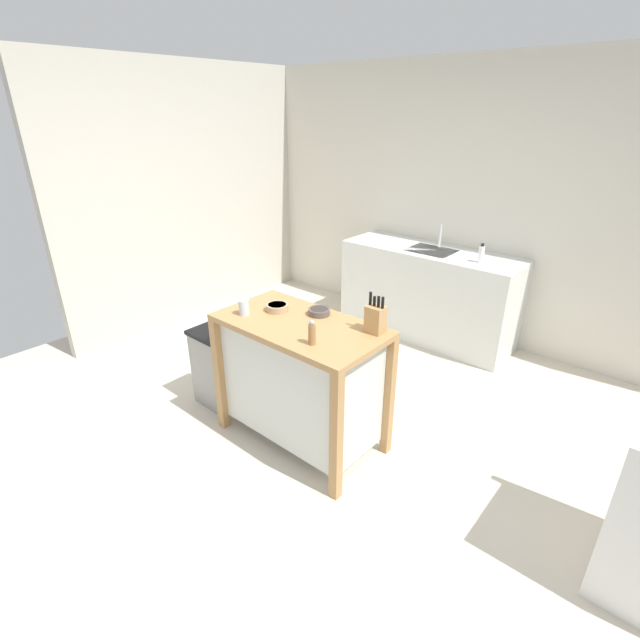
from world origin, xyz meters
TOP-DOWN VIEW (x-y plane):
  - ground_plane at (0.00, 0.00)m, footprint 6.13×6.13m
  - wall_back at (0.00, 2.37)m, footprint 5.13×0.10m
  - wall_left at (-2.56, 0.88)m, footprint 0.10×2.97m
  - kitchen_island at (-0.12, -0.05)m, footprint 1.12×0.61m
  - knife_block at (0.32, 0.15)m, footprint 0.11×0.09m
  - bowl_ceramic_wide at (-0.11, 0.13)m, footprint 0.15×0.15m
  - bowl_stoneware_deep at (-0.37, -0.01)m, footprint 0.15×0.15m
  - drinking_cup at (-0.48, -0.20)m, footprint 0.07×0.07m
  - pepper_grinder at (0.14, -0.22)m, footprint 0.04×0.04m
  - trash_bin at (-0.92, -0.15)m, footprint 0.36×0.28m
  - sink_counter at (-0.29, 2.02)m, footprint 1.75×0.60m
  - sink_faucet at (-0.29, 2.16)m, footprint 0.02×0.02m
  - bottle_hand_soap at (0.23, 1.93)m, footprint 0.05×0.05m

SIDE VIEW (x-z plane):
  - ground_plane at x=0.00m, z-range 0.00..0.00m
  - trash_bin at x=-0.92m, z-range 0.00..0.63m
  - sink_counter at x=-0.29m, z-range 0.00..0.91m
  - kitchen_island at x=-0.12m, z-range 0.05..0.96m
  - bowl_ceramic_wide at x=-0.11m, z-range 0.91..0.95m
  - bowl_stoneware_deep at x=-0.37m, z-range 0.91..0.96m
  - drinking_cup at x=-0.48m, z-range 0.91..1.01m
  - pepper_grinder at x=0.14m, z-range 0.91..1.06m
  - bottle_hand_soap at x=0.23m, z-range 0.90..1.07m
  - knife_block at x=0.32m, z-range 0.88..1.13m
  - sink_faucet at x=-0.29m, z-range 0.91..1.13m
  - wall_back at x=0.00m, z-range 0.00..2.60m
  - wall_left at x=-2.56m, z-range 0.00..2.60m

